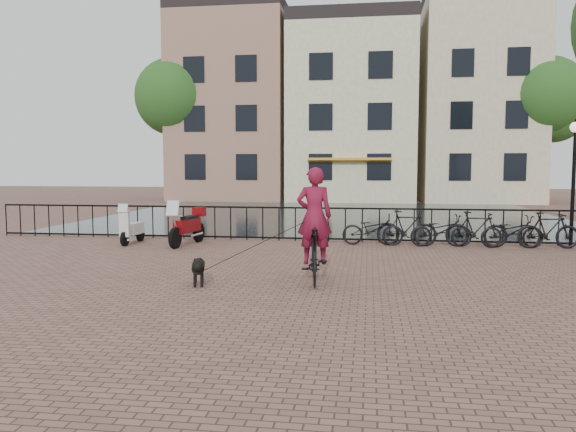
# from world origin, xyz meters

# --- Properties ---
(ground) EXTENTS (100.00, 100.00, 0.00)m
(ground) POSITION_xyz_m (0.00, 0.00, 0.00)
(ground) COLOR brown
(ground) RESTS_ON ground
(canal_water) EXTENTS (20.00, 20.00, 0.00)m
(canal_water) POSITION_xyz_m (0.00, 17.30, 0.00)
(canal_water) COLOR black
(canal_water) RESTS_ON ground
(railing) EXTENTS (20.00, 0.05, 1.02)m
(railing) POSITION_xyz_m (0.00, 8.00, 0.50)
(railing) COLOR black
(railing) RESTS_ON ground
(canal_house_left) EXTENTS (7.50, 9.00, 12.80)m
(canal_house_left) POSITION_xyz_m (-7.50, 30.00, 6.40)
(canal_house_left) COLOR #956E56
(canal_house_left) RESTS_ON ground
(canal_house_mid) EXTENTS (8.00, 9.50, 11.80)m
(canal_house_mid) POSITION_xyz_m (0.50, 30.00, 5.90)
(canal_house_mid) COLOR #C0B591
(canal_house_mid) RESTS_ON ground
(canal_house_right) EXTENTS (7.00, 9.00, 13.30)m
(canal_house_right) POSITION_xyz_m (8.50, 30.00, 6.65)
(canal_house_right) COLOR tan
(canal_house_right) RESTS_ON ground
(tree_far_left) EXTENTS (5.04, 5.04, 9.27)m
(tree_far_left) POSITION_xyz_m (-11.00, 27.00, 6.73)
(tree_far_left) COLOR black
(tree_far_left) RESTS_ON ground
(tree_far_right) EXTENTS (4.76, 4.76, 8.76)m
(tree_far_right) POSITION_xyz_m (12.00, 27.00, 6.35)
(tree_far_right) COLOR black
(tree_far_right) RESTS_ON ground
(lamp_post) EXTENTS (0.30, 0.30, 3.45)m
(lamp_post) POSITION_xyz_m (7.20, 7.60, 2.38)
(lamp_post) COLOR black
(lamp_post) RESTS_ON ground
(cyclist) EXTENTS (0.87, 1.95, 2.60)m
(cyclist) POSITION_xyz_m (0.65, 2.05, 0.99)
(cyclist) COLOR black
(cyclist) RESTS_ON ground
(dog) EXTENTS (0.50, 0.89, 0.57)m
(dog) POSITION_xyz_m (-1.49, 1.46, 0.29)
(dog) COLOR black
(dog) RESTS_ON ground
(motorcycle) EXTENTS (0.74, 1.94, 1.35)m
(motorcycle) POSITION_xyz_m (-3.43, 6.65, 0.67)
(motorcycle) COLOR maroon
(motorcycle) RESTS_ON ground
(scooter) EXTENTS (0.41, 1.33, 1.22)m
(scooter) POSITION_xyz_m (-5.11, 6.73, 0.61)
(scooter) COLOR silver
(scooter) RESTS_ON ground
(parked_bike_0) EXTENTS (1.72, 0.62, 0.90)m
(parked_bike_0) POSITION_xyz_m (1.80, 7.40, 0.45)
(parked_bike_0) COLOR black
(parked_bike_0) RESTS_ON ground
(parked_bike_1) EXTENTS (1.69, 0.56, 1.00)m
(parked_bike_1) POSITION_xyz_m (2.75, 7.40, 0.50)
(parked_bike_1) COLOR black
(parked_bike_1) RESTS_ON ground
(parked_bike_2) EXTENTS (1.77, 0.80, 0.90)m
(parked_bike_2) POSITION_xyz_m (3.70, 7.40, 0.45)
(parked_bike_2) COLOR black
(parked_bike_2) RESTS_ON ground
(parked_bike_3) EXTENTS (1.69, 0.55, 1.00)m
(parked_bike_3) POSITION_xyz_m (4.65, 7.40, 0.50)
(parked_bike_3) COLOR black
(parked_bike_3) RESTS_ON ground
(parked_bike_4) EXTENTS (1.78, 0.81, 0.90)m
(parked_bike_4) POSITION_xyz_m (5.60, 7.40, 0.45)
(parked_bike_4) COLOR black
(parked_bike_4) RESTS_ON ground
(parked_bike_5) EXTENTS (1.70, 0.60, 1.00)m
(parked_bike_5) POSITION_xyz_m (6.55, 7.40, 0.50)
(parked_bike_5) COLOR black
(parked_bike_5) RESTS_ON ground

